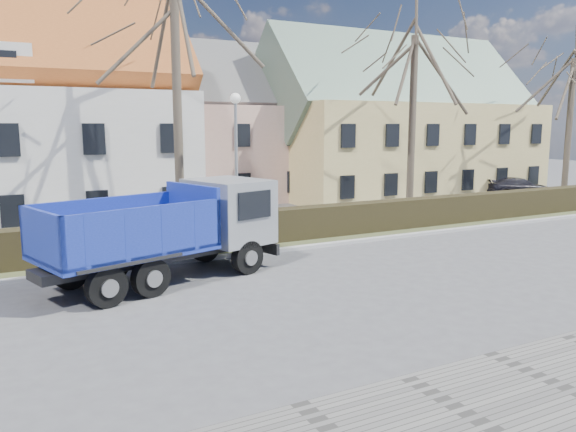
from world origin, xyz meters
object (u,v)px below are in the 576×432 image
dump_truck (155,233)px  cart_frame (58,269)px  streetlight (236,168)px  parked_car_b (517,187)px

dump_truck → cart_frame: bearing=128.1°
streetlight → dump_truck: bearing=-135.4°
streetlight → parked_car_b: size_ratio=1.32×
dump_truck → parked_car_b: dump_truck is taller
streetlight → cart_frame: 7.96m
dump_truck → streetlight: bearing=28.2°
streetlight → parked_car_b: bearing=11.7°
cart_frame → parked_car_b: bearing=13.8°
cart_frame → parked_car_b: (28.63, 7.03, 0.37)m
dump_truck → streetlight: size_ratio=1.26×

